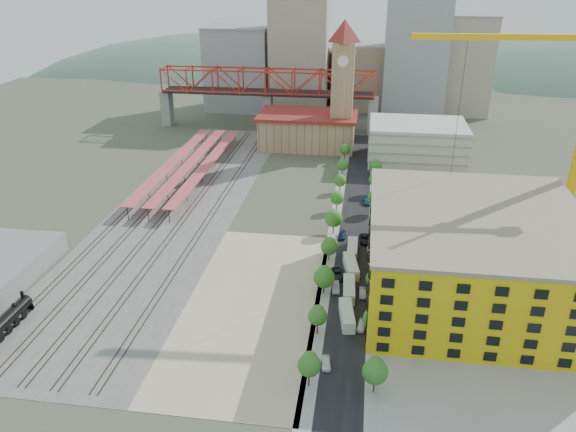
# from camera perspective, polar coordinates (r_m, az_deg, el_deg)

# --- Properties ---
(ground) EXTENTS (400.00, 400.00, 0.00)m
(ground) POSITION_cam_1_polar(r_m,az_deg,el_deg) (147.20, 0.38, -2.37)
(ground) COLOR #474C38
(ground) RESTS_ON ground
(ballast_strip) EXTENTS (36.00, 165.00, 0.06)m
(ballast_strip) POSITION_cam_1_polar(r_m,az_deg,el_deg) (170.58, -10.87, 1.07)
(ballast_strip) COLOR #605E59
(ballast_strip) RESTS_ON ground
(dirt_lot) EXTENTS (28.00, 67.00, 0.06)m
(dirt_lot) POSITION_cam_1_polar(r_m,az_deg,el_deg) (120.86, -3.58, -8.90)
(dirt_lot) COLOR tan
(dirt_lot) RESTS_ON ground
(street_asphalt) EXTENTS (12.00, 170.00, 0.06)m
(street_asphalt) POSITION_cam_1_polar(r_m,az_deg,el_deg) (159.64, 6.82, -0.31)
(street_asphalt) COLOR black
(street_asphalt) RESTS_ON ground
(sidewalk_west) EXTENTS (3.00, 170.00, 0.04)m
(sidewalk_west) POSITION_cam_1_polar(r_m,az_deg,el_deg) (159.80, 4.85, -0.20)
(sidewalk_west) COLOR gray
(sidewalk_west) RESTS_ON ground
(sidewalk_east) EXTENTS (3.00, 170.00, 0.04)m
(sidewalk_east) POSITION_cam_1_polar(r_m,az_deg,el_deg) (159.68, 8.79, -0.43)
(sidewalk_east) COLOR gray
(sidewalk_east) RESTS_ON ground
(construction_pad) EXTENTS (50.00, 90.00, 0.06)m
(construction_pad) POSITION_cam_1_polar(r_m,az_deg,el_deg) (131.48, 19.11, -7.37)
(construction_pad) COLOR gray
(construction_pad) RESTS_ON ground
(rail_tracks) EXTENTS (26.56, 160.00, 0.18)m
(rail_tracks) POSITION_cam_1_polar(r_m,az_deg,el_deg) (171.11, -11.45, 1.14)
(rail_tracks) COLOR #382B23
(rail_tracks) RESTS_ON ground
(platform_canopies) EXTENTS (16.00, 80.00, 4.12)m
(platform_canopies) POSITION_cam_1_polar(r_m,az_deg,el_deg) (195.02, -9.85, 5.40)
(platform_canopies) COLOR #D75359
(platform_canopies) RESTS_ON ground
(station_hall) EXTENTS (38.00, 24.00, 13.10)m
(station_hall) POSITION_cam_1_polar(r_m,az_deg,el_deg) (221.62, 2.01, 8.77)
(station_hall) COLOR tan
(station_hall) RESTS_ON ground
(clock_tower) EXTENTS (12.00, 12.00, 52.00)m
(clock_tower) POSITION_cam_1_polar(r_m,az_deg,el_deg) (213.79, 5.61, 14.15)
(clock_tower) COLOR tan
(clock_tower) RESTS_ON ground
(parking_garage) EXTENTS (34.00, 26.00, 14.00)m
(parking_garage) POSITION_cam_1_polar(r_m,az_deg,el_deg) (209.63, 12.94, 7.34)
(parking_garage) COLOR silver
(parking_garage) RESTS_ON ground
(truss_bridge) EXTENTS (94.00, 9.60, 25.60)m
(truss_bridge) POSITION_cam_1_polar(r_m,az_deg,el_deg) (243.74, -2.14, 13.15)
(truss_bridge) COLOR gray
(truss_bridge) RESTS_ON ground
(construction_building) EXTENTS (44.60, 50.60, 18.80)m
(construction_building) POSITION_cam_1_polar(r_m,az_deg,el_deg) (126.40, 18.35, -3.70)
(construction_building) COLOR yellow
(construction_building) RESTS_ON ground
(street_trees) EXTENTS (15.40, 124.40, 8.00)m
(street_trees) POSITION_cam_1_polar(r_m,az_deg,el_deg) (150.62, 6.69, -1.90)
(street_trees) COLOR #28661E
(street_trees) RESTS_ON ground
(skyline) EXTENTS (133.00, 46.00, 60.00)m
(skyline) POSITION_cam_1_polar(r_m,az_deg,el_deg) (276.19, 6.15, 15.20)
(skyline) COLOR #9EA0A3
(skyline) RESTS_ON ground
(distant_hills) EXTENTS (647.00, 264.00, 227.00)m
(distant_hills) POSITION_cam_1_polar(r_m,az_deg,el_deg) (417.51, 11.45, 3.44)
(distant_hills) COLOR #4C6B59
(distant_hills) RESTS_ON ground
(locomotive) EXTENTS (2.84, 21.94, 5.48)m
(locomotive) POSITION_cam_1_polar(r_m,az_deg,el_deg) (123.29, -27.24, -10.08)
(locomotive) COLOR black
(locomotive) RESTS_ON ground
(tower_crane) EXTENTS (56.19, 5.78, 59.99)m
(tower_crane) POSITION_cam_1_polar(r_m,az_deg,el_deg) (145.86, 26.93, 10.23)
(tower_crane) COLOR yellow
(tower_crane) RESTS_ON ground
(site_trailer_a) EXTENTS (3.84, 9.75, 2.60)m
(site_trailer_a) POSITION_cam_1_polar(r_m,az_deg,el_deg) (115.44, 5.99, -10.02)
(site_trailer_a) COLOR silver
(site_trailer_a) RESTS_ON ground
(site_trailer_b) EXTENTS (2.92, 9.57, 2.59)m
(site_trailer_b) POSITION_cam_1_polar(r_m,az_deg,el_deg) (123.86, 6.21, -7.41)
(site_trailer_b) COLOR silver
(site_trailer_b) RESTS_ON ground
(site_trailer_c) EXTENTS (4.31, 10.26, 2.73)m
(site_trailer_c) POSITION_cam_1_polar(r_m,az_deg,el_deg) (132.45, 6.40, -5.13)
(site_trailer_c) COLOR silver
(site_trailer_c) RESTS_ON ground
(site_trailer_d) EXTENTS (2.48, 9.25, 2.53)m
(site_trailer_d) POSITION_cam_1_polar(r_m,az_deg,el_deg) (140.43, 6.55, -3.36)
(site_trailer_d) COLOR silver
(site_trailer_d) RESTS_ON ground
(car_0) EXTENTS (2.12, 4.25, 1.39)m
(car_0) POSITION_cam_1_polar(r_m,az_deg,el_deg) (104.19, 3.89, -14.68)
(car_0) COLOR white
(car_0) RESTS_ON ground
(car_1) EXTENTS (2.16, 4.90, 1.56)m
(car_1) POSITION_cam_1_polar(r_m,az_deg,el_deg) (125.34, 4.85, -7.21)
(car_1) COLOR #929397
(car_1) RESTS_ON ground
(car_2) EXTENTS (3.30, 6.01, 1.60)m
(car_2) POSITION_cam_1_polar(r_m,az_deg,el_deg) (130.15, 5.01, -5.92)
(car_2) COLOR black
(car_2) RESTS_ON ground
(car_3) EXTENTS (2.20, 4.66, 1.31)m
(car_3) POSITION_cam_1_polar(r_m,az_deg,el_deg) (148.32, 5.51, -1.99)
(car_3) COLOR navy
(car_3) RESTS_ON ground
(car_4) EXTENTS (2.18, 4.26, 1.39)m
(car_4) POSITION_cam_1_polar(r_m,az_deg,el_deg) (114.00, 7.46, -10.97)
(car_4) COLOR white
(car_4) RESTS_ON ground
(car_5) EXTENTS (1.56, 4.25, 1.39)m
(car_5) POSITION_cam_1_polar(r_m,az_deg,el_deg) (124.04, 7.59, -7.77)
(car_5) COLOR #9FA0A5
(car_5) RESTS_ON ground
(car_6) EXTENTS (3.27, 5.91, 1.57)m
(car_6) POSITION_cam_1_polar(r_m,az_deg,el_deg) (146.77, 7.82, -2.36)
(car_6) COLOR black
(car_6) RESTS_ON ground
(car_7) EXTENTS (2.60, 4.88, 1.35)m
(car_7) POSITION_cam_1_polar(r_m,az_deg,el_deg) (169.98, 7.97, 1.44)
(car_7) COLOR navy
(car_7) RESTS_ON ground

